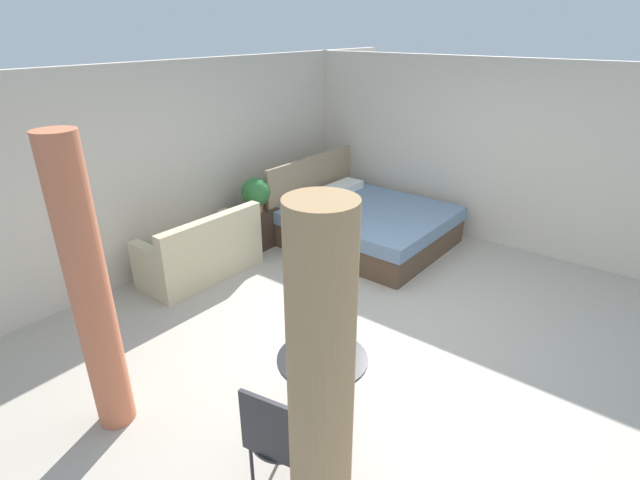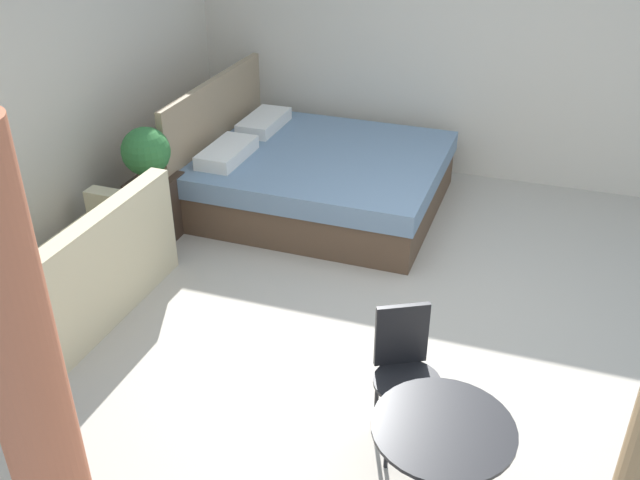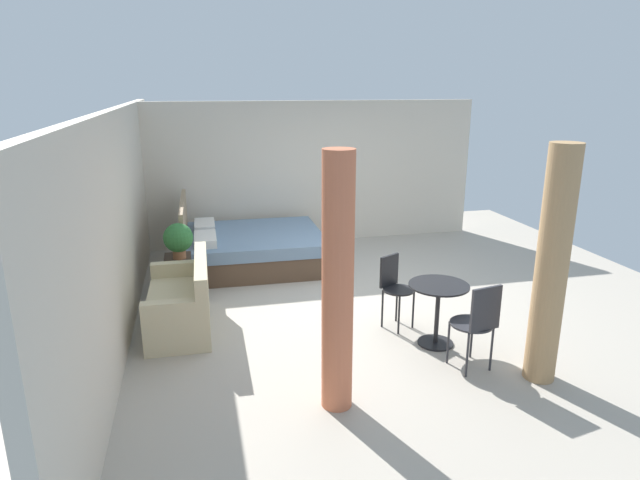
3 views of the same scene
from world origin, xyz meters
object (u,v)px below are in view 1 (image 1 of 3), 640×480
couch (202,254)px  cafe_chair_near_couch (275,435)px  nightstand (261,228)px  cafe_chair_near_window (335,327)px  potted_plant (256,193)px  bed (364,223)px  balcony_table (322,381)px

couch → cafe_chair_near_couch: (-1.75, -2.88, 0.27)m
couch → nightstand: couch is taller
couch → cafe_chair_near_window: (-0.54, -2.45, 0.24)m
nightstand → potted_plant: potted_plant is taller
cafe_chair_near_window → nightstand: bearing=56.7°
bed → couch: (-2.11, 1.02, 0.00)m
balcony_table → couch: bearing=68.1°
potted_plant → cafe_chair_near_window: size_ratio=0.56×
couch → cafe_chair_near_window: bearing=-102.4°
potted_plant → cafe_chair_near_couch: potted_plant is taller
bed → couch: bearing=154.1°
bed → cafe_chair_near_couch: (-3.86, -1.85, 0.28)m
couch → cafe_chair_near_couch: size_ratio=1.58×
potted_plant → cafe_chair_near_window: 2.94m
couch → bed: bearing=-25.9°
nightstand → balcony_table: bearing=-128.2°
nightstand → cafe_chair_near_window: bearing=-123.3°
cafe_chair_near_window → cafe_chair_near_couch: cafe_chair_near_couch is taller
nightstand → balcony_table: 3.58m
nightstand → bed: bearing=-47.1°
cafe_chair_near_window → cafe_chair_near_couch: size_ratio=0.93×
couch → balcony_table: (-1.10, -2.75, 0.20)m
potted_plant → couch: bearing=-178.4°
bed → potted_plant: bearing=136.4°
bed → cafe_chair_near_window: 3.02m
cafe_chair_near_couch → nightstand: bearing=45.8°
bed → nightstand: size_ratio=4.02×
bed → balcony_table: 3.65m
balcony_table → cafe_chair_near_window: size_ratio=0.81×
balcony_table → cafe_chair_near_window: (0.56, 0.30, 0.04)m
couch → cafe_chair_near_couch: bearing=-121.2°
nightstand → cafe_chair_near_couch: (-2.85, -2.93, 0.30)m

